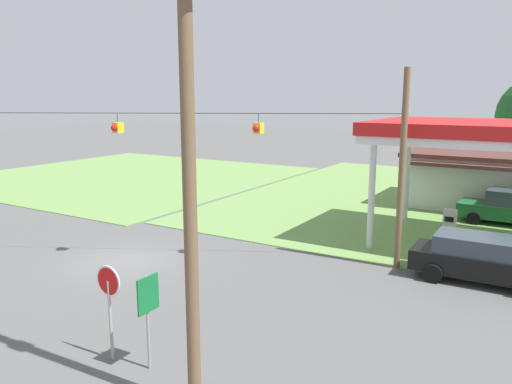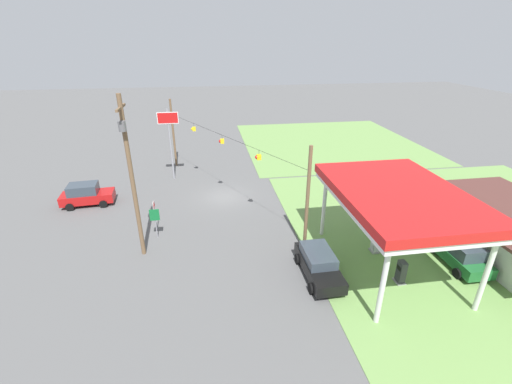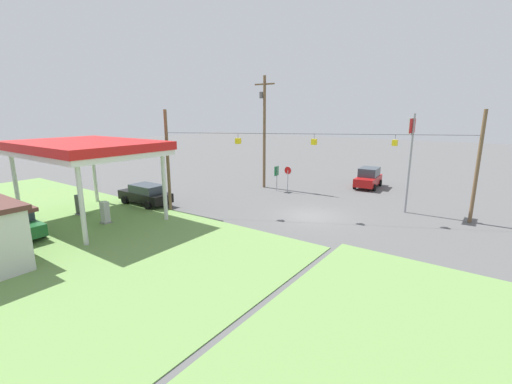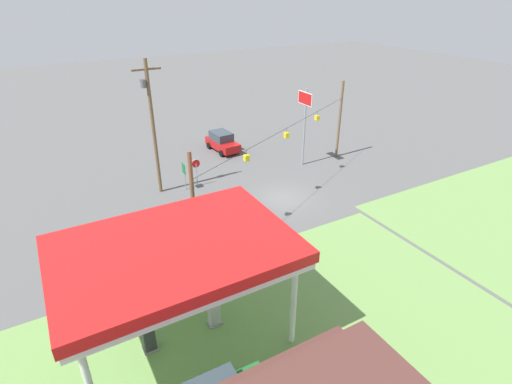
{
  "view_description": "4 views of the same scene",
  "coord_description": "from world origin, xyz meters",
  "views": [
    {
      "loc": [
        14.51,
        -13.73,
        6.62
      ],
      "look_at": [
        4.25,
        3.23,
        2.77
      ],
      "focal_mm": 35.0,
      "sensor_mm": 36.0,
      "label": 1
    },
    {
      "loc": [
        29.29,
        -1.46,
        13.76
      ],
      "look_at": [
        4.56,
        2.31,
        2.38
      ],
      "focal_mm": 24.0,
      "sensor_mm": 36.0,
      "label": 2
    },
    {
      "loc": [
        -10.73,
        21.94,
        7.41
      ],
      "look_at": [
        2.35,
        3.7,
        2.18
      ],
      "focal_mm": 24.0,
      "sensor_mm": 36.0,
      "label": 3
    },
    {
      "loc": [
        16.28,
        23.97,
        15.36
      ],
      "look_at": [
        4.16,
        2.63,
        2.78
      ],
      "focal_mm": 28.0,
      "sensor_mm": 36.0,
      "label": 4
    }
  ],
  "objects": [
    {
      "name": "grass_verge_opposite_corner",
      "position": [
        -16.0,
        16.0,
        0.02
      ],
      "size": [
        24.0,
        24.0,
        0.04
      ],
      "primitive_type": "cube",
      "color": "#6B934C",
      "rests_on": "ground"
    },
    {
      "name": "stop_sign_roadside",
      "position": [
        5.33,
        -5.62,
        1.81
      ],
      "size": [
        0.8,
        0.08,
        2.5
      ],
      "rotation": [
        0.0,
        0.0,
        3.14
      ],
      "color": "#99999E",
      "rests_on": "ground"
    },
    {
      "name": "car_at_pumps_rear",
      "position": [
        12.77,
        14.49,
        0.94
      ],
      "size": [
        4.79,
        2.16,
        1.85
      ],
      "rotation": [
        0.0,
        0.0,
        3.13
      ],
      "color": "#1E602D",
      "rests_on": "ground"
    },
    {
      "name": "utility_pole_main",
      "position": [
        8.46,
        -6.18,
        6.04
      ],
      "size": [
        2.2,
        0.44,
        10.84
      ],
      "color": "brown",
      "rests_on": "ground"
    },
    {
      "name": "fuel_pump_near",
      "position": [
        10.66,
        9.77,
        0.72
      ],
      "size": [
        0.71,
        0.56,
        1.52
      ],
      "color": "gray",
      "rests_on": "ground"
    },
    {
      "name": "ground_plane",
      "position": [
        0.0,
        0.0,
        0.0
      ],
      "size": [
        160.0,
        160.0,
        0.0
      ],
      "primitive_type": "plane",
      "color": "#565656"
    },
    {
      "name": "signal_span_gantry",
      "position": [
        -0.0,
        -0.01,
        4.12
      ],
      "size": [
        19.45,
        10.24,
        7.63
      ],
      "color": "brown",
      "rests_on": "ground"
    },
    {
      "name": "route_sign",
      "position": [
        6.48,
        -5.47,
        1.71
      ],
      "size": [
        0.1,
        0.7,
        2.4
      ],
      "color": "gray",
      "rests_on": "ground"
    },
    {
      "name": "gas_station_canopy",
      "position": [
        12.32,
        9.77,
        5.01
      ],
      "size": [
        10.29,
        7.2,
        5.52
      ],
      "color": "silver",
      "rests_on": "ground"
    },
    {
      "name": "car_at_pumps_front",
      "position": [
        12.53,
        5.05,
        0.88
      ],
      "size": [
        4.8,
        2.16,
        1.69
      ],
      "rotation": [
        0.0,
        0.0,
        0.01
      ],
      "color": "black",
      "rests_on": "ground"
    }
  ]
}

